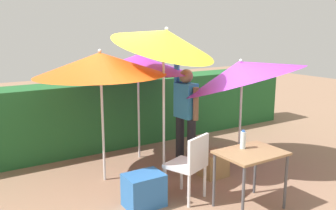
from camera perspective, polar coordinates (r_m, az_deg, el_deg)
ground_plane at (r=5.56m, az=1.69°, el=-11.72°), size 24.00×24.00×0.00m
hedge_row at (r=7.10m, az=-7.73°, el=-1.16°), size 8.00×0.70×1.26m
umbrella_rainbow at (r=6.12m, az=-4.83°, el=6.38°), size 1.87×1.87×1.87m
umbrella_orange at (r=5.18m, az=-0.46°, el=10.23°), size 1.56×1.52×2.49m
umbrella_yellow at (r=5.22m, az=-10.57°, el=6.33°), size 1.87×1.87×1.95m
umbrella_navy at (r=5.82m, az=11.44°, el=5.12°), size 2.03×1.94×2.13m
person_vendor at (r=5.85m, az=2.81°, el=-0.85°), size 0.26×0.56×1.88m
chair_plastic at (r=4.81m, az=3.44°, el=-9.06°), size 0.57×0.57×0.89m
cooler_box at (r=4.75m, az=-3.79°, el=-13.19°), size 0.49×0.37×0.43m
crate_cardboard at (r=5.69m, az=7.10°, el=-9.18°), size 0.38×0.34×0.38m
folding_table at (r=4.65m, az=12.87°, el=-8.21°), size 0.80×0.60×0.74m
bottle_water at (r=4.68m, az=11.69°, el=-5.37°), size 0.07×0.07×0.24m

